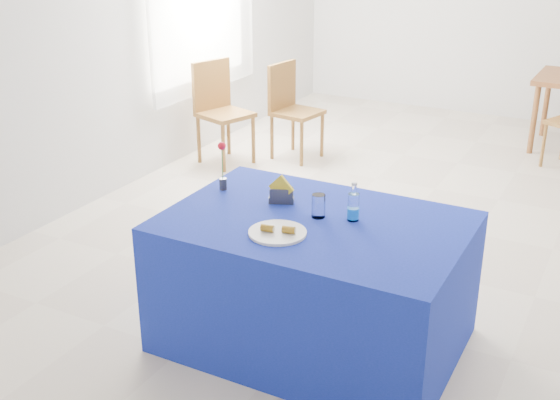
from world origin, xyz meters
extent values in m
plane|color=beige|center=(0.00, 0.00, 0.00)|extent=(7.00, 7.00, 0.00)
plane|color=silver|center=(0.00, -3.50, 1.40)|extent=(5.00, 0.00, 5.00)
plane|color=silver|center=(-2.50, 0.00, 1.40)|extent=(0.00, 7.00, 7.00)
cylinder|color=silver|center=(-0.04, -2.14, 0.77)|extent=(0.30, 0.30, 0.01)
cylinder|color=white|center=(0.06, -1.84, 0.82)|extent=(0.07, 0.07, 0.13)
cylinder|color=slate|center=(-0.19, -1.73, 0.80)|extent=(0.03, 0.03, 0.08)
cylinder|color=slate|center=(-0.18, -1.73, 0.80)|extent=(0.03, 0.03, 0.08)
cube|color=navy|center=(0.06, -1.89, 0.38)|extent=(1.60, 1.10, 0.76)
cylinder|color=white|center=(0.24, -1.79, 0.83)|extent=(0.06, 0.06, 0.15)
cylinder|color=blue|center=(0.24, -1.79, 0.80)|extent=(0.06, 0.06, 0.06)
cylinder|color=white|center=(0.24, -1.79, 0.94)|extent=(0.03, 0.03, 0.05)
cylinder|color=silver|center=(0.24, -1.79, 0.97)|extent=(0.03, 0.03, 0.01)
cube|color=#3A3A40|center=(-0.22, -1.76, 0.78)|extent=(0.15, 0.11, 0.03)
cube|color=#3A3A3F|center=(-0.21, -1.78, 0.81)|extent=(0.12, 0.06, 0.09)
cube|color=#36363B|center=(-0.23, -1.74, 0.81)|extent=(0.12, 0.06, 0.09)
cube|color=gold|center=(-0.22, -1.76, 0.85)|extent=(0.16, 0.02, 0.16)
cylinder|color=#232227|center=(-0.62, -1.74, 0.80)|extent=(0.04, 0.04, 0.07)
cylinder|color=#196425|center=(-0.62, -1.74, 0.91)|extent=(0.01, 0.01, 0.22)
sphere|color=red|center=(-0.62, -1.74, 1.03)|extent=(0.05, 0.05, 0.05)
cylinder|color=brown|center=(0.57, 2.22, 0.35)|extent=(0.06, 0.06, 0.71)
cylinder|color=#99592C|center=(0.58, 2.92, 0.35)|extent=(0.06, 0.06, 0.71)
cylinder|color=brown|center=(0.73, 1.84, 0.22)|extent=(0.03, 0.03, 0.43)
cylinder|color=brown|center=(-1.90, 0.28, 0.23)|extent=(0.04, 0.04, 0.47)
cylinder|color=brown|center=(-1.78, 0.63, 0.23)|extent=(0.04, 0.04, 0.47)
cylinder|color=brown|center=(-2.26, 0.40, 0.23)|extent=(0.04, 0.04, 0.47)
cylinder|color=brown|center=(-2.14, 0.75, 0.23)|extent=(0.04, 0.04, 0.47)
cube|color=brown|center=(-2.02, 0.51, 0.49)|extent=(0.55, 0.55, 0.04)
cube|color=brown|center=(-2.21, 0.58, 0.74)|extent=(0.18, 0.43, 0.48)
cylinder|color=brown|center=(-1.33, 0.77, 0.22)|extent=(0.04, 0.04, 0.45)
cylinder|color=brown|center=(-1.27, 1.12, 0.22)|extent=(0.04, 0.04, 0.45)
cylinder|color=brown|center=(-1.68, 0.82, 0.22)|extent=(0.04, 0.04, 0.45)
cylinder|color=brown|center=(-1.63, 1.18, 0.22)|extent=(0.04, 0.04, 0.45)
cube|color=brown|center=(-1.48, 0.97, 0.46)|extent=(0.48, 0.48, 0.04)
cube|color=brown|center=(-1.66, 1.00, 0.71)|extent=(0.10, 0.42, 0.46)
cylinder|color=gold|center=(-0.08, -2.16, 0.79)|extent=(0.07, 0.05, 0.04)
cylinder|color=beige|center=(-0.05, -2.16, 0.79)|extent=(0.01, 0.03, 0.03)
cylinder|color=gold|center=(0.02, -2.13, 0.79)|extent=(0.07, 0.05, 0.04)
cylinder|color=beige|center=(0.06, -2.12, 0.79)|extent=(0.01, 0.03, 0.03)
camera|label=1|loc=(1.50, -5.01, 2.29)|focal=45.00mm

